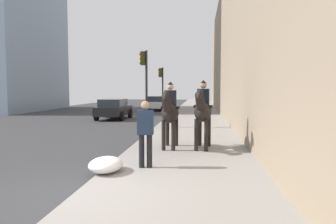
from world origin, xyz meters
TOP-DOWN VIEW (x-y plane):
  - sidewalk_slab at (0.00, -2.00)m, footprint 120.00×4.00m
  - mounted_horse_near at (4.65, -1.40)m, footprint 2.15×0.62m
  - mounted_horse_far at (4.67, -2.49)m, footprint 2.15×0.74m
  - pedestrian_greeting at (2.00, -1.03)m, footprint 0.29×0.42m
  - car_near_lane at (15.88, 3.68)m, footprint 4.05×1.99m
  - car_mid_lane at (25.59, 1.98)m, footprint 4.60×2.11m
  - traffic_light_near_curb at (10.39, 0.47)m, footprint 0.20×0.44m
  - traffic_light_far_curb at (18.75, 0.62)m, footprint 0.20×0.44m
  - snow_pile_near at (1.47, -0.15)m, footprint 1.05×0.80m

SIDE VIEW (x-z plane):
  - sidewalk_slab at x=0.00m, z-range 0.00..0.12m
  - snow_pile_near at x=1.47m, z-range 0.12..0.48m
  - car_near_lane at x=15.88m, z-range 0.04..1.48m
  - car_mid_lane at x=25.59m, z-range 0.04..1.48m
  - pedestrian_greeting at x=2.00m, z-range 0.25..1.95m
  - mounted_horse_near at x=4.65m, z-range 0.23..2.48m
  - mounted_horse_far at x=4.67m, z-range 0.25..2.55m
  - traffic_light_far_curb at x=18.75m, z-range 0.65..4.48m
  - traffic_light_near_curb at x=10.39m, z-range 0.69..4.81m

